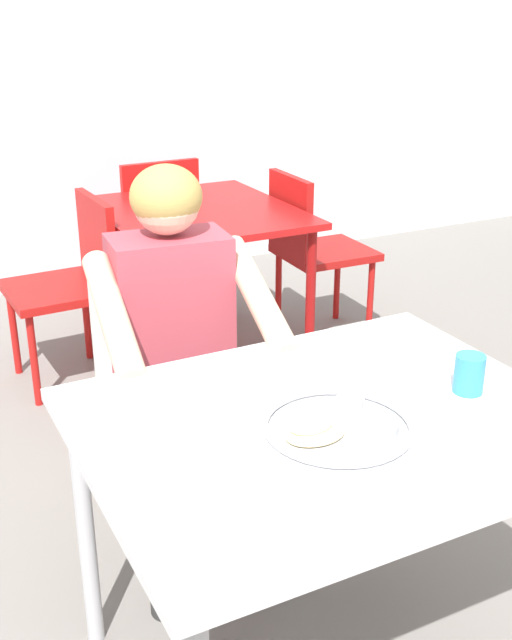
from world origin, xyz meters
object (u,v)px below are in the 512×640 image
object	(u,v)px
diner_foreground	(180,335)
chair_red_far	(154,225)
thali_tray	(339,427)
table_foreground	(328,447)
drinking_cup	(469,373)
chair_red_right	(311,244)
chair_foreground	(163,375)
table_background_red	(198,227)
chair_red_left	(73,276)

from	to	relation	value
diner_foreground	chair_red_far	bearing A→B (deg)	72.35
thali_tray	chair_red_far	world-z (taller)	chair_red_far
table_foreground	diner_foreground	size ratio (longest dim) A/B	0.92
thali_tray	drinking_cup	bearing A→B (deg)	2.61
chair_red_right	table_foreground	bearing A→B (deg)	-119.93
chair_foreground	chair_red_right	bearing A→B (deg)	40.58
table_foreground	chair_red_right	bearing A→B (deg)	60.07
drinking_cup	chair_red_right	xyz separation A→B (m)	(0.71, 1.90, -0.30)
table_background_red	chair_red_left	world-z (taller)	chair_red_left
diner_foreground	thali_tray	bearing A→B (deg)	-84.32
chair_red_left	chair_red_right	xyz separation A→B (m)	(1.15, -0.08, 0.01)
drinking_cup	chair_red_left	world-z (taller)	drinking_cup
chair_red_far	chair_red_left	bearing A→B (deg)	-135.44
table_foreground	diner_foreground	distance (m)	0.67
drinking_cup	chair_red_left	distance (m)	2.05
diner_foreground	table_background_red	world-z (taller)	diner_foreground
diner_foreground	chair_red_left	bearing A→B (deg)	89.73
table_foreground	drinking_cup	xyz separation A→B (m)	(0.35, -0.04, 0.13)
thali_tray	table_background_red	bearing A→B (deg)	75.53
table_foreground	chair_red_left	distance (m)	1.95
table_foreground	chair_red_left	bearing A→B (deg)	92.37
table_foreground	chair_red_right	size ratio (longest dim) A/B	1.28
chair_red_left	table_background_red	bearing A→B (deg)	-3.55
table_background_red	chair_red_right	size ratio (longest dim) A/B	1.14
table_foreground	chair_red_far	size ratio (longest dim) A/B	1.27
table_foreground	drinking_cup	bearing A→B (deg)	-7.24
drinking_cup	chair_foreground	distance (m)	1.07
chair_red_left	thali_tray	bearing A→B (deg)	-88.10
table_background_red	chair_red_far	bearing A→B (deg)	89.26
thali_tray	chair_red_right	world-z (taller)	chair_red_right
chair_foreground	chair_red_left	size ratio (longest dim) A/B	0.98
table_foreground	drinking_cup	world-z (taller)	drinking_cup
chair_foreground	thali_tray	bearing A→B (deg)	-86.60
chair_foreground	diner_foreground	distance (m)	0.31
chair_foreground	drinking_cup	bearing A→B (deg)	-65.41
thali_tray	chair_red_right	distance (m)	2.21
table_foreground	chair_foreground	size ratio (longest dim) A/B	1.35
chair_red_far	table_foreground	bearing A→B (deg)	-101.28
thali_tray	drinking_cup	xyz separation A→B (m)	(0.37, 0.02, 0.04)
drinking_cup	chair_foreground	size ratio (longest dim) A/B	0.12
chair_red_right	chair_red_far	size ratio (longest dim) A/B	0.99
table_background_red	chair_red_far	distance (m)	0.62
drinking_cup	chair_foreground	xyz separation A→B (m)	(-0.42, 0.92, -0.32)
diner_foreground	table_background_red	xyz separation A→B (m)	(0.58, 1.24, -0.06)
chair_red_far	chair_foreground	bearing A→B (deg)	-109.28
thali_tray	drinking_cup	world-z (taller)	drinking_cup
diner_foreground	chair_red_far	size ratio (longest dim) A/B	1.39
chair_red_far	table_background_red	bearing A→B (deg)	-90.74
chair_foreground	chair_red_right	distance (m)	1.50
drinking_cup	table_background_red	distance (m)	1.96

